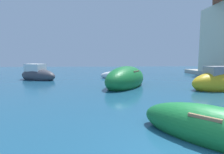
{
  "coord_description": "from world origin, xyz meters",
  "views": [
    {
      "loc": [
        -2.57,
        -3.71,
        2.21
      ],
      "look_at": [
        -1.53,
        12.25,
        0.46
      ],
      "focal_mm": 28.46,
      "sensor_mm": 36.0,
      "label": 1
    }
  ],
  "objects_px": {
    "moored_boat_1": "(126,79)",
    "moored_boat_4": "(116,76)",
    "moored_boat_5": "(209,128)",
    "moored_boat_3": "(223,82)",
    "moored_boat_2": "(38,75)"
  },
  "relations": [
    {
      "from": "moored_boat_4",
      "to": "moored_boat_5",
      "type": "height_order",
      "value": "moored_boat_5"
    },
    {
      "from": "moored_boat_1",
      "to": "moored_boat_5",
      "type": "bearing_deg",
      "value": -143.28
    },
    {
      "from": "moored_boat_1",
      "to": "moored_boat_4",
      "type": "distance_m",
      "value": 5.57
    },
    {
      "from": "moored_boat_1",
      "to": "moored_boat_5",
      "type": "relative_size",
      "value": 1.53
    },
    {
      "from": "moored_boat_5",
      "to": "moored_boat_4",
      "type": "bearing_deg",
      "value": 142.51
    },
    {
      "from": "moored_boat_2",
      "to": "moored_boat_5",
      "type": "height_order",
      "value": "moored_boat_2"
    },
    {
      "from": "moored_boat_1",
      "to": "moored_boat_5",
      "type": "height_order",
      "value": "moored_boat_1"
    },
    {
      "from": "moored_boat_5",
      "to": "moored_boat_3",
      "type": "bearing_deg",
      "value": 99.96
    },
    {
      "from": "moored_boat_3",
      "to": "moored_boat_4",
      "type": "distance_m",
      "value": 10.04
    },
    {
      "from": "moored_boat_3",
      "to": "moored_boat_2",
      "type": "bearing_deg",
      "value": 146.85
    },
    {
      "from": "moored_boat_3",
      "to": "moored_boat_4",
      "type": "relative_size",
      "value": 1.44
    },
    {
      "from": "moored_boat_4",
      "to": "moored_boat_1",
      "type": "bearing_deg",
      "value": 106.76
    },
    {
      "from": "moored_boat_4",
      "to": "moored_boat_5",
      "type": "distance_m",
      "value": 14.63
    },
    {
      "from": "moored_boat_1",
      "to": "moored_boat_4",
      "type": "xyz_separation_m",
      "value": [
        -0.28,
        5.55,
        -0.29
      ]
    },
    {
      "from": "moored_boat_2",
      "to": "moored_boat_3",
      "type": "relative_size",
      "value": 0.9
    }
  ]
}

